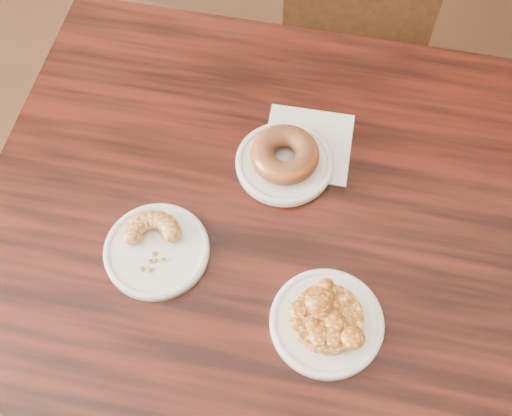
{
  "coord_description": "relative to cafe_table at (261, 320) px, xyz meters",
  "views": [
    {
      "loc": [
        -0.08,
        -0.29,
        1.71
      ],
      "look_at": [
        -0.04,
        0.22,
        0.8
      ],
      "focal_mm": 45.0,
      "sensor_mm": 36.0,
      "label": 1
    }
  ],
  "objects": [
    {
      "name": "cafe_table",
      "position": [
        0.0,
        0.0,
        0.0
      ],
      "size": [
        1.23,
        1.23,
        0.75
      ],
      "primitive_type": "cube",
      "rotation": [
        0.0,
        0.0,
        -0.27
      ],
      "color": "black",
      "rests_on": "floor"
    },
    {
      "name": "plate_fritter",
      "position": [
        0.09,
        -0.14,
        0.38
      ],
      "size": [
        0.18,
        0.18,
        0.01
      ],
      "primitive_type": "cylinder",
      "color": "white",
      "rests_on": "cafe_table"
    },
    {
      "name": "plate_donut",
      "position": [
        0.05,
        0.15,
        0.38
      ],
      "size": [
        0.17,
        0.17,
        0.01
      ],
      "primitive_type": "cylinder",
      "color": "white",
      "rests_on": "napkin"
    },
    {
      "name": "glazed_donut",
      "position": [
        0.05,
        0.15,
        0.41
      ],
      "size": [
        0.12,
        0.12,
        0.04
      ],
      "primitive_type": "torus",
      "color": "maroon",
      "rests_on": "plate_donut"
    },
    {
      "name": "napkin",
      "position": [
        0.1,
        0.2,
        0.38
      ],
      "size": [
        0.19,
        0.19,
        0.0
      ],
      "primitive_type": "cube",
      "rotation": [
        0.0,
        0.0,
        -0.24
      ],
      "color": "silver",
      "rests_on": "cafe_table"
    },
    {
      "name": "chair_far",
      "position": [
        0.31,
        0.85,
        0.08
      ],
      "size": [
        0.46,
        0.46,
        0.9
      ],
      "primitive_type": null,
      "rotation": [
        0.0,
        0.0,
        3.01
      ],
      "color": "black",
      "rests_on": "floor"
    },
    {
      "name": "plate_cruller",
      "position": [
        -0.18,
        -0.0,
        0.38
      ],
      "size": [
        0.17,
        0.17,
        0.01
      ],
      "primitive_type": "cylinder",
      "color": "white",
      "rests_on": "cafe_table"
    },
    {
      "name": "cruller_fragment",
      "position": [
        -0.18,
        -0.0,
        0.4
      ],
      "size": [
        0.11,
        0.11,
        0.03
      ],
      "primitive_type": null,
      "color": "#5E3012",
      "rests_on": "plate_cruller"
    },
    {
      "name": "room_walls",
      "position": [
        0.03,
        -0.18,
        1.02
      ],
      "size": [
        5.02,
        5.02,
        2.8
      ],
      "color": "tan",
      "rests_on": "floor"
    },
    {
      "name": "apple_fritter",
      "position": [
        0.09,
        -0.14,
        0.4
      ],
      "size": [
        0.15,
        0.15,
        0.04
      ],
      "primitive_type": null,
      "color": "#472207",
      "rests_on": "plate_fritter"
    }
  ]
}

